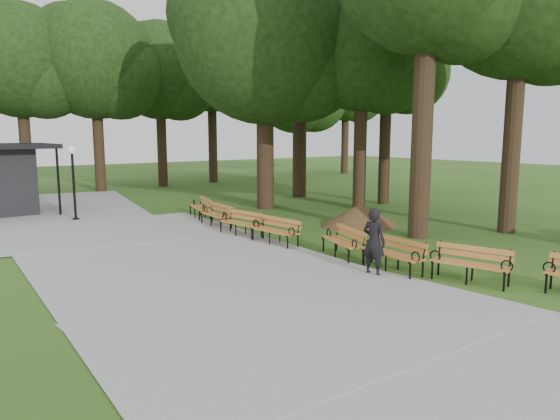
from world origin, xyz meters
TOP-DOWN VIEW (x-y plane):
  - ground at (0.00, 0.00)m, footprint 100.00×100.00m
  - path at (-4.00, 3.00)m, footprint 12.00×38.00m
  - person at (-0.49, -1.08)m, footprint 0.52×0.69m
  - lamp_post at (-4.25, 11.71)m, footprint 0.32×0.32m
  - dirt_mound at (4.24, 4.03)m, footprint 2.70×2.70m
  - bench_1 at (0.84, -2.91)m, footprint 1.16×2.00m
  - bench_2 at (0.16, -1.12)m, footprint 0.76×1.94m
  - bench_3 at (0.18, 0.74)m, footprint 1.17×2.00m
  - bench_4 at (-0.41, 3.21)m, footprint 0.84×1.96m
  - bench_5 at (-0.55, 5.02)m, footprint 0.91×1.97m
  - bench_6 at (-0.34, 7.10)m, footprint 0.75×1.94m
  - bench_7 at (0.12, 9.27)m, footprint 1.07×2.00m
  - lawn_tree_1 at (7.41, 7.22)m, footprint 5.81×5.81m
  - lawn_tree_2 at (3.96, 9.97)m, footprint 8.12×8.12m
  - lawn_tree_4 at (8.06, 12.50)m, footprint 6.93×6.93m
  - lawn_tree_5 at (9.65, 7.71)m, footprint 5.35×5.35m
  - tree_backdrop at (7.14, 23.17)m, footprint 36.95×9.96m

SIDE VIEW (x-z plane):
  - ground at x=0.00m, z-range 0.00..0.00m
  - path at x=-4.00m, z-range 0.00..0.06m
  - dirt_mound at x=4.24m, z-range 0.00..0.85m
  - bench_1 at x=0.84m, z-range 0.00..0.88m
  - bench_2 at x=0.16m, z-range 0.00..0.88m
  - bench_3 at x=0.18m, z-range 0.00..0.88m
  - bench_4 at x=-0.41m, z-range 0.00..0.88m
  - bench_5 at x=-0.55m, z-range 0.00..0.88m
  - bench_6 at x=-0.34m, z-range 0.00..0.88m
  - bench_7 at x=0.12m, z-range 0.00..0.88m
  - person at x=-0.49m, z-range 0.00..1.69m
  - lamp_post at x=-4.25m, z-range 0.67..3.70m
  - lawn_tree_5 at x=9.65m, z-range 2.25..12.20m
  - lawn_tree_1 at x=7.41m, z-range 2.20..12.50m
  - lawn_tree_2 at x=3.96m, z-range 1.92..13.94m
  - tree_backdrop at x=7.14m, z-range 0.00..16.25m
  - lawn_tree_4 at x=8.06m, z-range 3.04..16.22m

